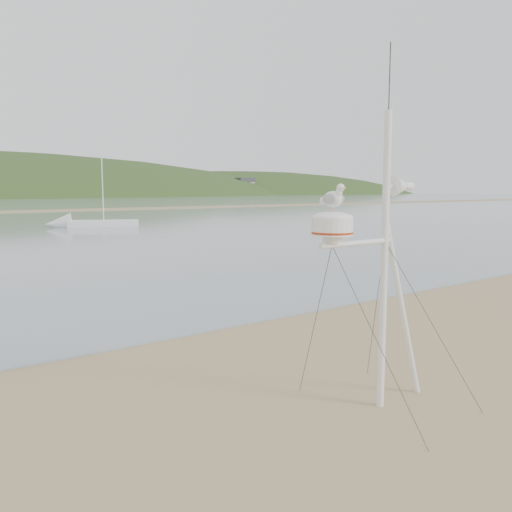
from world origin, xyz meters
TOP-DOWN VIEW (x-y plane):
  - ground at (0.00, 0.00)m, footprint 560.00×560.00m
  - mast_rig at (2.50, -0.83)m, footprint 2.19×2.33m
  - sailboat_white_near at (11.79, 36.72)m, footprint 7.16×4.44m

SIDE VIEW (x-z plane):
  - ground at x=0.00m, z-range 0.00..0.00m
  - sailboat_white_near at x=11.79m, z-range -3.21..3.82m
  - mast_rig at x=2.50m, z-range -1.28..3.66m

